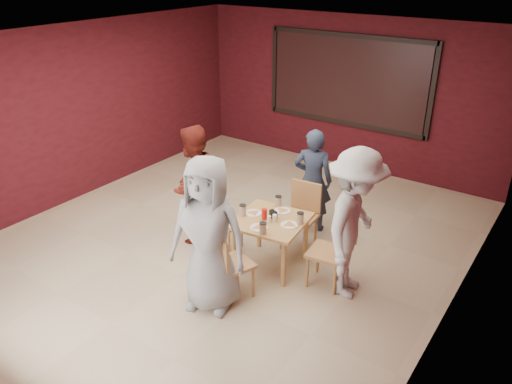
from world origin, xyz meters
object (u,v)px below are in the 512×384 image
Objects in this scene: dining_table at (271,225)px; chair_front at (227,262)px; diner_back at (313,180)px; diner_left at (194,185)px; chair_back at (302,211)px; diner_right at (354,224)px; chair_left at (220,216)px; chair_right at (334,250)px; diner_front at (208,235)px.

dining_table is 0.87m from chair_front.
diner_back reaches higher than chair_front.
dining_table is at bearing 81.30° from diner_left.
dining_table is 1.05× the size of chair_back.
chair_front is at bearing 120.93° from diner_right.
chair_front is 1.56m from chair_back.
diner_back reaches higher than chair_back.
diner_back is 0.84× the size of diner_right.
diner_left reaches higher than chair_left.
chair_right is at bearing 110.92° from diner_back.
diner_back is (-0.92, 1.11, 0.26)m from chair_right.
chair_back is at bearing 142.14° from chair_right.
diner_right is (1.21, 1.15, -0.00)m from diner_front.
diner_right reaches higher than chair_back.
chair_front is 1.53m from diner_right.
chair_back reaches higher than chair_left.
chair_back is at bearing 40.03° from chair_left.
diner_front is 1.56m from diner_left.
diner_right reaches higher than dining_table.
chair_right is 0.54× the size of diner_left.
diner_back is (0.75, 1.22, 0.28)m from chair_left.
chair_right is 0.49× the size of diner_right.
diner_front reaches higher than diner_left.
chair_right is at bearing 4.07° from dining_table.
chair_back is 1.82m from diner_front.
chair_back reaches higher than chair_front.
diner_left is at bearing -179.14° from dining_table.
diner_left is at bearing 25.82° from diner_back.
diner_right is at bearing 4.50° from chair_right.
diner_front is at bearing -131.09° from chair_right.
chair_back is 1.02m from chair_right.
chair_left is at bearing 107.72° from diner_front.
chair_left is (-0.87, -0.73, -0.03)m from chair_back.
chair_back is 1.54m from diner_left.
chair_right is 1.47m from diner_back.
dining_table is at bearing 87.63° from chair_front.
diner_front is (0.69, -1.03, 0.44)m from chair_left.
chair_left reaches higher than dining_table.
chair_back is at bearing 68.17° from diner_front.
diner_left is at bearing 177.35° from chair_left.
diner_back is 1.59m from diner_right.
dining_table is 0.62× the size of diner_back.
chair_front is 0.53× the size of diner_left.
diner_back is at bearing 58.24° from chair_left.
diner_left reaches higher than chair_front.
chair_front is 0.48m from diner_front.
diner_left is at bearing -177.84° from chair_right.
chair_right is (1.67, 0.10, 0.02)m from chair_left.
chair_right is 0.58× the size of diner_back.
diner_right is at bearing 27.58° from diner_front.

